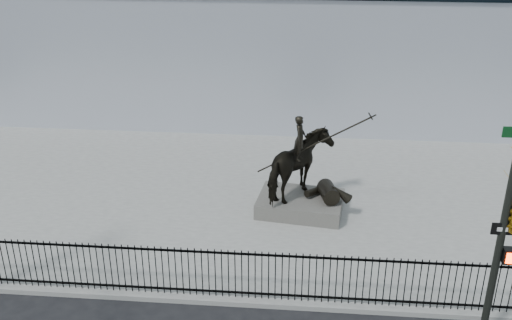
{
  "coord_description": "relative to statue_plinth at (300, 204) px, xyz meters",
  "views": [
    {
      "loc": [
        2.45,
        -11.99,
        10.34
      ],
      "look_at": [
        0.84,
        6.0,
        2.12
      ],
      "focal_mm": 42.0,
      "sensor_mm": 36.0,
      "label": 1
    }
  ],
  "objects": [
    {
      "name": "equestrian_statue",
      "position": [
        0.05,
        -0.01,
        1.39
      ],
      "size": [
        3.63,
        2.49,
        3.1
      ],
      "rotation": [
        0.0,
        0.0,
        -0.13
      ],
      "color": "black",
      "rests_on": "statue_plinth"
    },
    {
      "name": "picket_fence",
      "position": [
        -2.35,
        -4.96,
        0.49
      ],
      "size": [
        22.1,
        0.1,
        1.5
      ],
      "color": "black",
      "rests_on": "plaza"
    },
    {
      "name": "plaza",
      "position": [
        -2.35,
        0.79,
        -0.34
      ],
      "size": [
        30.0,
        12.0,
        0.15
      ],
      "primitive_type": "cube",
      "color": "gray",
      "rests_on": "ground"
    },
    {
      "name": "statue_plinth",
      "position": [
        0.0,
        0.0,
        0.0
      ],
      "size": [
        3.09,
        2.32,
        0.54
      ],
      "primitive_type": "cube",
      "rotation": [
        0.0,
        0.0,
        -0.13
      ],
      "color": "#53504C",
      "rests_on": "plaza"
    },
    {
      "name": "building",
      "position": [
        -2.35,
        13.79,
        4.08
      ],
      "size": [
        44.0,
        14.0,
        9.0
      ],
      "primitive_type": "cube",
      "color": "silver",
      "rests_on": "ground"
    }
  ]
}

